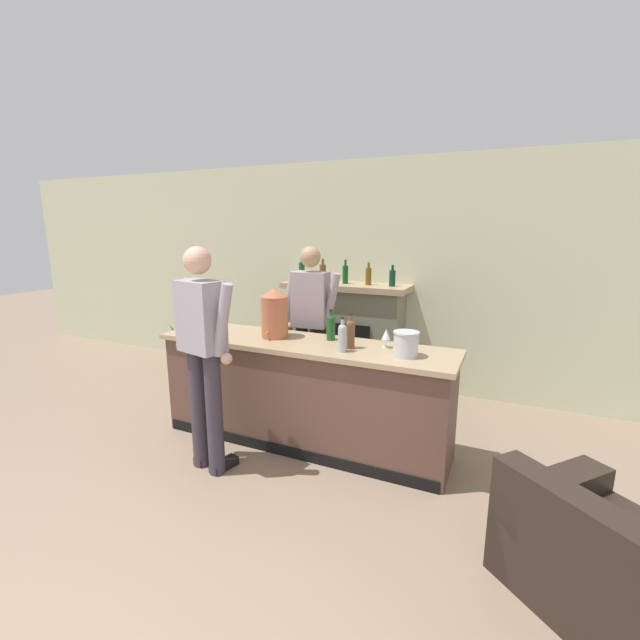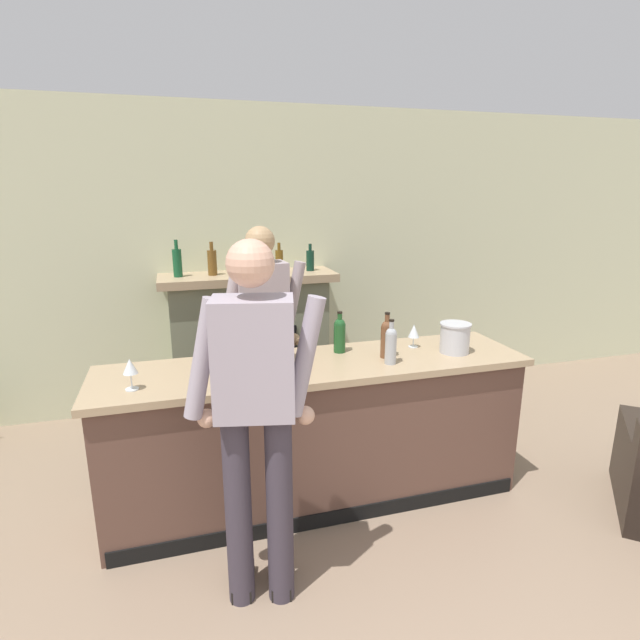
{
  "view_description": "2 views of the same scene",
  "coord_description": "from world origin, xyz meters",
  "px_view_note": "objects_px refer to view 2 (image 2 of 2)",
  "views": [
    {
      "loc": [
        1.7,
        -0.52,
        1.95
      ],
      "look_at": [
        0.15,
        2.86,
        1.15
      ],
      "focal_mm": 24.0,
      "sensor_mm": 36.0,
      "label": 1
    },
    {
      "loc": [
        -0.77,
        -0.09,
        2.02
      ],
      "look_at": [
        0.19,
        3.21,
        1.11
      ],
      "focal_mm": 28.0,
      "sensor_mm": 36.0,
      "label": 2
    }
  ],
  "objects_px": {
    "fireplace_stone": "(250,341)",
    "person_customer": "(256,414)",
    "wine_bottle_port_short": "(340,334)",
    "ice_bucket_steel": "(455,338)",
    "wine_bottle_cabernet_heavy": "(387,337)",
    "copper_dispenser": "(267,330)",
    "wine_bottle_rose_blush": "(391,344)",
    "wine_glass_near_bucket": "(414,332)",
    "wine_glass_front_right": "(130,368)",
    "person_bartender": "(263,335)"
  },
  "relations": [
    {
      "from": "copper_dispenser",
      "to": "wine_bottle_rose_blush",
      "type": "bearing_deg",
      "value": -13.78
    },
    {
      "from": "fireplace_stone",
      "to": "person_customer",
      "type": "height_order",
      "value": "person_customer"
    },
    {
      "from": "copper_dispenser",
      "to": "person_customer",
      "type": "bearing_deg",
      "value": -104.39
    },
    {
      "from": "person_customer",
      "to": "wine_bottle_port_short",
      "type": "distance_m",
      "value": 1.13
    },
    {
      "from": "ice_bucket_steel",
      "to": "wine_bottle_cabernet_heavy",
      "type": "height_order",
      "value": "wine_bottle_cabernet_heavy"
    },
    {
      "from": "person_customer",
      "to": "wine_glass_near_bucket",
      "type": "xyz_separation_m",
      "value": [
        1.22,
        0.85,
        0.06
      ]
    },
    {
      "from": "copper_dispenser",
      "to": "person_bartender",
      "type": "bearing_deg",
      "value": 82.65
    },
    {
      "from": "wine_bottle_port_short",
      "to": "copper_dispenser",
      "type": "bearing_deg",
      "value": -166.43
    },
    {
      "from": "person_bartender",
      "to": "wine_glass_near_bucket",
      "type": "distance_m",
      "value": 1.08
    },
    {
      "from": "fireplace_stone",
      "to": "copper_dispenser",
      "type": "bearing_deg",
      "value": -94.28
    },
    {
      "from": "wine_bottle_port_short",
      "to": "wine_bottle_cabernet_heavy",
      "type": "distance_m",
      "value": 0.32
    },
    {
      "from": "wine_glass_near_bucket",
      "to": "wine_glass_front_right",
      "type": "bearing_deg",
      "value": -172.05
    },
    {
      "from": "person_bartender",
      "to": "wine_bottle_rose_blush",
      "type": "height_order",
      "value": "person_bartender"
    },
    {
      "from": "person_bartender",
      "to": "fireplace_stone",
      "type": "bearing_deg",
      "value": 87.72
    },
    {
      "from": "copper_dispenser",
      "to": "wine_glass_near_bucket",
      "type": "height_order",
      "value": "copper_dispenser"
    },
    {
      "from": "person_customer",
      "to": "wine_bottle_port_short",
      "type": "height_order",
      "value": "person_customer"
    },
    {
      "from": "wine_bottle_rose_blush",
      "to": "wine_bottle_cabernet_heavy",
      "type": "xyz_separation_m",
      "value": [
        0.02,
        0.12,
        0.01
      ]
    },
    {
      "from": "person_customer",
      "to": "fireplace_stone",
      "type": "bearing_deg",
      "value": 82.27
    },
    {
      "from": "person_customer",
      "to": "person_bartender",
      "type": "relative_size",
      "value": 1.03
    },
    {
      "from": "wine_glass_front_right",
      "to": "person_bartender",
      "type": "bearing_deg",
      "value": 41.93
    },
    {
      "from": "wine_bottle_port_short",
      "to": "person_customer",
      "type": "bearing_deg",
      "value": -128.47
    },
    {
      "from": "person_bartender",
      "to": "ice_bucket_steel",
      "type": "xyz_separation_m",
      "value": [
        1.16,
        -0.69,
        0.08
      ]
    },
    {
      "from": "person_bartender",
      "to": "wine_bottle_rose_blush",
      "type": "xyz_separation_m",
      "value": [
        0.66,
        -0.78,
        0.11
      ]
    },
    {
      "from": "person_customer",
      "to": "wine_bottle_port_short",
      "type": "bearing_deg",
      "value": 51.53
    },
    {
      "from": "fireplace_stone",
      "to": "copper_dispenser",
      "type": "relative_size",
      "value": 3.55
    },
    {
      "from": "ice_bucket_steel",
      "to": "wine_bottle_port_short",
      "type": "distance_m",
      "value": 0.76
    },
    {
      "from": "person_bartender",
      "to": "wine_glass_near_bucket",
      "type": "bearing_deg",
      "value": -28.3
    },
    {
      "from": "fireplace_stone",
      "to": "ice_bucket_steel",
      "type": "distance_m",
      "value": 2.01
    },
    {
      "from": "wine_bottle_port_short",
      "to": "wine_glass_front_right",
      "type": "bearing_deg",
      "value": -167.14
    },
    {
      "from": "person_customer",
      "to": "wine_glass_near_bucket",
      "type": "bearing_deg",
      "value": 34.62
    },
    {
      "from": "wine_glass_near_bucket",
      "to": "wine_bottle_cabernet_heavy",
      "type": "bearing_deg",
      "value": -151.51
    },
    {
      "from": "fireplace_stone",
      "to": "person_customer",
      "type": "bearing_deg",
      "value": -97.73
    },
    {
      "from": "wine_bottle_rose_blush",
      "to": "person_customer",
      "type": "bearing_deg",
      "value": -148.1
    },
    {
      "from": "person_bartender",
      "to": "wine_bottle_rose_blush",
      "type": "bearing_deg",
      "value": -49.48
    },
    {
      "from": "wine_bottle_cabernet_heavy",
      "to": "wine_glass_front_right",
      "type": "height_order",
      "value": "wine_bottle_cabernet_heavy"
    },
    {
      "from": "ice_bucket_steel",
      "to": "wine_glass_near_bucket",
      "type": "bearing_deg",
      "value": 139.68
    },
    {
      "from": "copper_dispenser",
      "to": "ice_bucket_steel",
      "type": "distance_m",
      "value": 1.25
    },
    {
      "from": "wine_bottle_port_short",
      "to": "wine_bottle_rose_blush",
      "type": "height_order",
      "value": "wine_bottle_rose_blush"
    },
    {
      "from": "person_bartender",
      "to": "copper_dispenser",
      "type": "distance_m",
      "value": 0.63
    },
    {
      "from": "fireplace_stone",
      "to": "wine_bottle_rose_blush",
      "type": "xyz_separation_m",
      "value": [
        0.63,
        -1.69,
        0.43
      ]
    },
    {
      "from": "fireplace_stone",
      "to": "person_bartender",
      "type": "distance_m",
      "value": 0.98
    },
    {
      "from": "person_bartender",
      "to": "wine_bottle_rose_blush",
      "type": "distance_m",
      "value": 1.03
    },
    {
      "from": "copper_dispenser",
      "to": "wine_bottle_cabernet_heavy",
      "type": "height_order",
      "value": "copper_dispenser"
    },
    {
      "from": "person_customer",
      "to": "wine_glass_front_right",
      "type": "height_order",
      "value": "person_customer"
    },
    {
      "from": "copper_dispenser",
      "to": "fireplace_stone",
      "type": "bearing_deg",
      "value": 85.72
    },
    {
      "from": "ice_bucket_steel",
      "to": "wine_glass_near_bucket",
      "type": "height_order",
      "value": "ice_bucket_steel"
    },
    {
      "from": "wine_glass_front_right",
      "to": "wine_glass_near_bucket",
      "type": "relative_size",
      "value": 1.09
    },
    {
      "from": "wine_bottle_port_short",
      "to": "wine_bottle_rose_blush",
      "type": "xyz_separation_m",
      "value": [
        0.23,
        -0.3,
        0.0
      ]
    },
    {
      "from": "fireplace_stone",
      "to": "wine_glass_near_bucket",
      "type": "distance_m",
      "value": 1.75
    },
    {
      "from": "copper_dispenser",
      "to": "wine_bottle_cabernet_heavy",
      "type": "distance_m",
      "value": 0.77
    }
  ]
}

